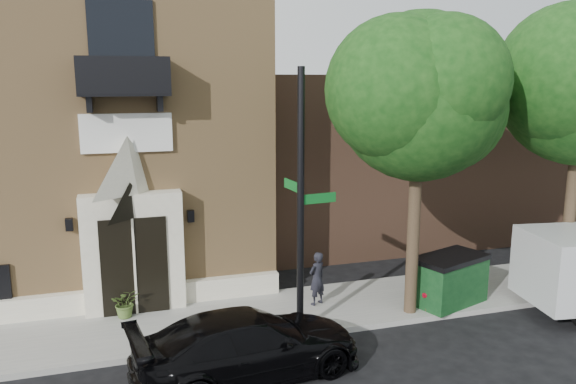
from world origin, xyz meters
name	(u,v)px	position (x,y,z in m)	size (l,w,h in m)	color
ground	(187,356)	(0.00, 0.00, 0.00)	(120.00, 120.00, 0.00)	black
sidewalk	(218,321)	(1.00, 1.50, 0.07)	(42.00, 3.00, 0.15)	gray
church	(62,129)	(-2.99, 7.95, 4.63)	(12.20, 11.01, 9.30)	tan
neighbour_building	(439,151)	(12.00, 9.00, 3.20)	(18.00, 8.00, 6.40)	brown
street_tree_left	(423,95)	(6.03, 0.35, 5.87)	(4.97, 4.38, 7.77)	#38281C
black_sedan	(248,345)	(1.17, -1.29, 0.72)	(2.02, 4.96, 1.44)	black
street_sign	(301,203)	(2.84, 0.23, 3.37)	(1.06, 1.01, 6.40)	black
fire_hydrant	(432,295)	(6.58, 0.35, 0.58)	(0.50, 0.40, 0.88)	#A6051A
dumpster	(449,279)	(7.32, 0.68, 0.84)	(2.34, 1.79, 1.35)	#0E3517
planter	(125,303)	(-1.28, 2.30, 0.55)	(0.71, 0.62, 0.79)	#4F6A2D
pedestrian_near	(317,278)	(3.78, 1.65, 0.90)	(0.54, 0.36, 1.49)	black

